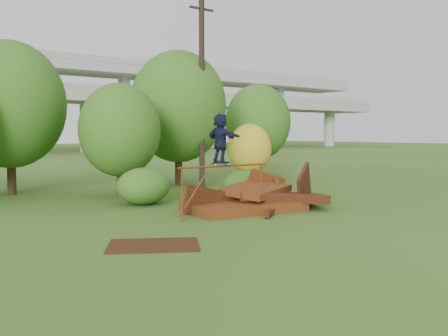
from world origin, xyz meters
TOP-DOWN VIEW (x-y plane):
  - ground at (0.00, 0.00)m, footprint 240.00×240.00m
  - scrap_pile at (0.90, 2.23)m, footprint 5.81×3.54m
  - grind_rail at (-1.07, 1.66)m, footprint 3.55×0.11m
  - skateboard at (-1.20, 1.66)m, footprint 0.74×0.21m
  - skater at (-1.20, 1.66)m, footprint 0.51×1.51m
  - flat_plate at (-5.03, -0.66)m, footprint 2.72×2.50m
  - tree_1 at (-5.01, 12.34)m, footprint 4.97×4.97m
  - tree_2 at (-1.54, 8.41)m, footprint 3.50×3.50m
  - tree_3 at (3.20, 11.23)m, footprint 5.14×5.14m
  - tree_4 at (6.70, 9.49)m, footprint 2.39×2.39m
  - tree_5 at (10.16, 12.78)m, footprint 4.20×4.20m
  - shrub_left at (-1.81, 5.82)m, footprint 2.09×1.93m
  - shrub_right at (2.23, 4.67)m, footprint 1.73×1.59m
  - utility_pole at (3.36, 9.27)m, footprint 1.40×0.28m

SIDE VIEW (x-z plane):
  - ground at x=0.00m, z-range 0.00..0.00m
  - flat_plate at x=-5.03m, z-range 0.00..0.03m
  - scrap_pile at x=0.90m, z-range -0.66..1.36m
  - shrub_right at x=2.23m, z-range 0.00..1.23m
  - shrub_left at x=-1.81m, z-range 0.00..1.45m
  - grind_rail at x=-1.07m, z-range 0.44..2.17m
  - skateboard at x=-1.20m, z-range 1.75..1.83m
  - tree_4 at x=6.70m, z-range 0.27..3.56m
  - skater at x=-1.20m, z-range 1.80..3.42m
  - tree_2 at x=-1.54m, z-range 0.45..5.38m
  - tree_5 at x=10.16m, z-range 0.53..6.43m
  - tree_1 at x=-5.01m, z-range 0.59..7.51m
  - tree_3 at x=3.20m, z-range 0.60..7.74m
  - utility_pole at x=3.36m, z-range 0.07..9.77m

